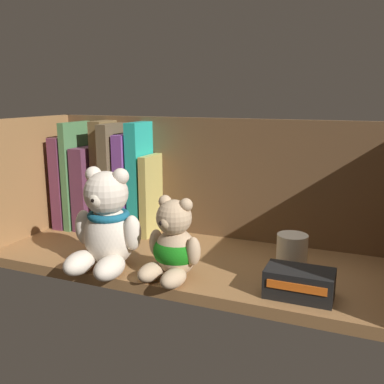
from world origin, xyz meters
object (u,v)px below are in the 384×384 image
(book_3, at_px, (107,175))
(book_4, at_px, (119,177))
(teddy_bear_larger, at_px, (106,226))
(pillar_candle, at_px, (292,253))
(book_7, at_px, (154,194))
(book_0, at_px, (74,180))
(book_6, at_px, (143,178))
(book_5, at_px, (131,183))
(book_1, at_px, (83,174))
(small_product_box, at_px, (299,283))
(teddy_bear_smaller, at_px, (174,246))
(book_2, at_px, (94,186))

(book_3, distance_m, book_4, 0.03)
(teddy_bear_larger, height_order, pillar_candle, teddy_bear_larger)
(book_4, bearing_deg, book_3, 180.00)
(book_4, bearing_deg, book_7, 0.00)
(book_0, distance_m, teddy_bear_larger, 0.32)
(book_6, bearing_deg, teddy_bear_larger, -78.90)
(book_5, distance_m, book_7, 0.06)
(book_1, xyz_separation_m, small_product_box, (0.54, -0.20, -0.10))
(book_0, relative_size, book_1, 0.86)
(book_0, xyz_separation_m, small_product_box, (0.57, -0.20, -0.08))
(book_4, xyz_separation_m, book_5, (0.03, 0.00, -0.01))
(book_3, relative_size, book_5, 1.12)
(book_1, relative_size, book_5, 1.11)
(book_1, height_order, teddy_bear_smaller, book_1)
(book_4, bearing_deg, book_5, 0.00)
(book_7, relative_size, small_product_box, 1.71)
(book_5, bearing_deg, book_4, 180.00)
(book_0, height_order, teddy_bear_larger, book_0)
(book_3, relative_size, small_product_box, 2.39)
(book_5, height_order, pillar_candle, book_5)
(book_2, distance_m, small_product_box, 0.56)
(book_7, relative_size, teddy_bear_larger, 0.98)
(book_2, distance_m, book_5, 0.10)
(teddy_bear_larger, bearing_deg, book_3, 122.51)
(book_6, bearing_deg, small_product_box, -27.80)
(book_0, xyz_separation_m, teddy_bear_smaller, (0.36, -0.21, -0.05))
(book_5, bearing_deg, small_product_box, -25.98)
(book_6, distance_m, pillar_candle, 0.38)
(book_7, xyz_separation_m, pillar_candle, (0.33, -0.10, -0.06))
(small_product_box, bearing_deg, book_7, 150.41)
(book_6, distance_m, small_product_box, 0.44)
(book_5, relative_size, teddy_bear_smaller, 1.58)
(book_5, height_order, teddy_bear_smaller, book_5)
(book_1, relative_size, book_7, 1.38)
(book_2, distance_m, book_6, 0.13)
(teddy_bear_smaller, bearing_deg, teddy_bear_larger, -176.79)
(book_7, relative_size, pillar_candle, 2.67)
(book_1, distance_m, book_3, 0.07)
(teddy_bear_smaller, xyz_separation_m, pillar_candle, (0.18, 0.10, -0.02))
(teddy_bear_larger, relative_size, small_product_box, 1.75)
(pillar_candle, bearing_deg, book_1, 168.70)
(book_1, height_order, book_7, book_1)
(book_4, bearing_deg, pillar_candle, -13.93)
(book_3, bearing_deg, teddy_bear_smaller, -37.86)
(book_7, bearing_deg, book_1, 180.00)
(book_0, xyz_separation_m, book_5, (0.16, 0.00, 0.01))
(book_0, bearing_deg, pillar_candle, -10.77)
(book_2, xyz_separation_m, book_3, (0.04, 0.00, 0.03))
(book_3, relative_size, pillar_candle, 3.73)
(book_2, bearing_deg, pillar_candle, -11.99)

